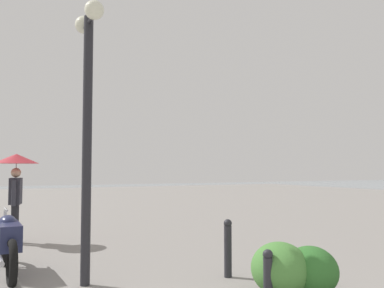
{
  "coord_description": "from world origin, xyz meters",
  "views": [
    {
      "loc": [
        -1.94,
        2.49,
        1.7
      ],
      "look_at": [
        8.82,
        -2.82,
        2.39
      ],
      "focal_mm": 39.41,
      "sensor_mm": 36.0,
      "label": 1
    }
  ],
  "objects_px": {
    "motorcycle": "(8,242)",
    "bollard_near": "(268,275)",
    "pedestrian": "(16,173)",
    "lamppost": "(88,99)",
    "bollard_mid": "(228,247)"
  },
  "relations": [
    {
      "from": "motorcycle",
      "to": "bollard_near",
      "type": "relative_size",
      "value": 3.26
    },
    {
      "from": "pedestrian",
      "to": "bollard_near",
      "type": "distance_m",
      "value": 6.66
    },
    {
      "from": "lamppost",
      "to": "bollard_near",
      "type": "bearing_deg",
      "value": -133.51
    },
    {
      "from": "lamppost",
      "to": "motorcycle",
      "type": "distance_m",
      "value": 2.74
    },
    {
      "from": "lamppost",
      "to": "bollard_near",
      "type": "distance_m",
      "value": 3.55
    },
    {
      "from": "bollard_near",
      "to": "lamppost",
      "type": "bearing_deg",
      "value": 46.49
    },
    {
      "from": "motorcycle",
      "to": "bollard_near",
      "type": "distance_m",
      "value": 4.23
    },
    {
      "from": "lamppost",
      "to": "motorcycle",
      "type": "bearing_deg",
      "value": 37.93
    },
    {
      "from": "lamppost",
      "to": "pedestrian",
      "type": "xyz_separation_m",
      "value": [
        4.18,
        0.7,
        -1.12
      ]
    },
    {
      "from": "bollard_mid",
      "to": "bollard_near",
      "type": "bearing_deg",
      "value": 171.69
    },
    {
      "from": "pedestrian",
      "to": "bollard_mid",
      "type": "distance_m",
      "value": 5.59
    },
    {
      "from": "pedestrian",
      "to": "lamppost",
      "type": "bearing_deg",
      "value": -170.5
    },
    {
      "from": "lamppost",
      "to": "bollard_mid",
      "type": "relative_size",
      "value": 4.56
    },
    {
      "from": "pedestrian",
      "to": "bollard_mid",
      "type": "relative_size",
      "value": 2.26
    },
    {
      "from": "motorcycle",
      "to": "bollard_near",
      "type": "xyz_separation_m",
      "value": [
        -3.08,
        -2.9,
        -0.15
      ]
    }
  ]
}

